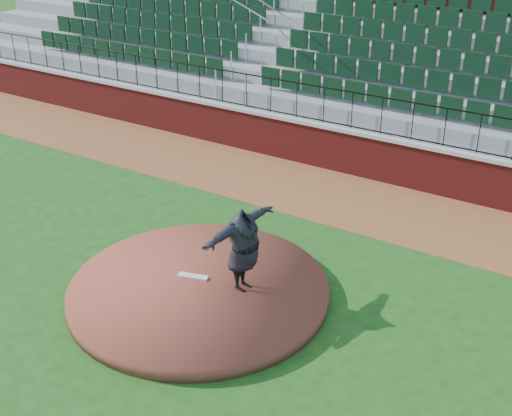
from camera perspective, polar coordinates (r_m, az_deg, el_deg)
The scene contains 10 objects.
ground at distance 13.32m, azimuth -3.49°, elevation -7.46°, with size 90.00×90.00×0.00m, color #1A4B15.
warning_track at distance 17.38m, azimuth 6.90°, elevation 1.04°, with size 34.00×3.20×0.01m, color brown.
field_wall at distance 18.49m, azimuth 9.20°, elevation 4.51°, with size 34.00×0.35×1.20m, color maroon.
wall_cap at distance 18.26m, azimuth 9.34°, elevation 6.40°, with size 34.00×0.45×0.10m, color #B7B7B7.
wall_railing at distance 18.08m, azimuth 9.47°, elevation 8.03°, with size 34.00×0.05×1.00m, color black, non-canonical shape.
seating_stands at distance 20.38m, azimuth 12.73°, elevation 11.33°, with size 34.00×5.10×4.60m, color gray, non-canonical shape.
concourse_wall at distance 22.87m, azimuth 15.42°, elevation 13.82°, with size 34.00×0.50×5.50m, color maroon.
pitchers_mound at distance 13.26m, azimuth -4.92°, elevation -7.04°, with size 5.12×5.12×0.25m, color brown.
pitching_rubber at distance 13.42m, azimuth -5.43°, elevation -5.86°, with size 0.62×0.16×0.04m, color silver.
pitcher at distance 12.60m, azimuth -1.09°, elevation -3.61°, with size 2.11×0.58×1.72m, color black.
Camera 1 is at (6.58, -8.87, 7.45)m, focal length 46.63 mm.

